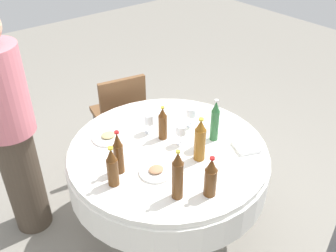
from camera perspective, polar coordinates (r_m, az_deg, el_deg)
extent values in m
plane|color=gray|center=(3.00, 0.00, -14.67)|extent=(10.00, 10.00, 0.00)
cylinder|color=white|center=(2.51, 0.00, -3.69)|extent=(1.32, 1.32, 0.04)
cylinder|color=white|center=(2.59, 0.00, -5.98)|extent=(1.35, 1.35, 0.22)
cylinder|color=slate|center=(2.83, 0.00, -11.44)|extent=(0.14, 0.14, 0.48)
cylinder|color=slate|center=(2.99, 0.00, -14.48)|extent=(0.56, 0.56, 0.03)
cylinder|color=#593314|center=(2.54, -0.80, -0.16)|extent=(0.06, 0.06, 0.18)
cone|color=#593314|center=(2.48, -0.82, 2.11)|extent=(0.05, 0.05, 0.06)
cylinder|color=gold|center=(2.46, -0.83, 2.81)|extent=(0.03, 0.03, 0.01)
cylinder|color=#593314|center=(2.27, -7.42, -4.89)|extent=(0.06, 0.06, 0.19)
cone|color=#593314|center=(2.19, -7.68, -2.00)|extent=(0.05, 0.05, 0.09)
cylinder|color=red|center=(2.16, -7.78, -0.94)|extent=(0.03, 0.03, 0.01)
cylinder|color=#593314|center=(2.12, 6.39, -8.43)|extent=(0.07, 0.07, 0.17)
cone|color=#593314|center=(2.04, 6.61, -5.82)|extent=(0.06, 0.06, 0.08)
cylinder|color=red|center=(2.01, 6.69, -4.86)|extent=(0.03, 0.03, 0.01)
cylinder|color=#593314|center=(2.07, 1.44, -8.19)|extent=(0.06, 0.06, 0.24)
cone|color=#593314|center=(1.97, 1.51, -4.84)|extent=(0.06, 0.06, 0.07)
cylinder|color=gold|center=(1.95, 1.52, -3.90)|extent=(0.02, 0.02, 0.01)
cylinder|color=#8C5619|center=(2.35, 4.81, -2.80)|extent=(0.07, 0.07, 0.22)
cone|color=#8C5619|center=(2.27, 4.98, 0.15)|extent=(0.06, 0.06, 0.07)
cylinder|color=gold|center=(2.25, 5.03, 1.02)|extent=(0.03, 0.03, 0.01)
cylinder|color=#2D6B38|center=(2.54, 7.03, 0.11)|extent=(0.06, 0.06, 0.22)
cone|color=#2D6B38|center=(2.46, 7.26, 2.97)|extent=(0.05, 0.05, 0.07)
cylinder|color=silver|center=(2.44, 7.33, 3.81)|extent=(0.03, 0.03, 0.01)
cylinder|color=#593314|center=(2.20, -8.32, -6.89)|extent=(0.07, 0.07, 0.18)
cone|color=#593314|center=(2.12, -8.59, -4.28)|extent=(0.06, 0.06, 0.08)
cylinder|color=gold|center=(2.09, -8.69, -3.32)|extent=(0.03, 0.03, 0.01)
cylinder|color=white|center=(2.72, 3.41, 0.05)|extent=(0.06, 0.06, 0.00)
cylinder|color=white|center=(2.69, 3.44, 0.81)|extent=(0.01, 0.01, 0.08)
cylinder|color=white|center=(2.65, 3.50, 2.12)|extent=(0.07, 0.07, 0.06)
cylinder|color=maroon|center=(2.66, 3.48, 1.80)|extent=(0.06, 0.06, 0.03)
cylinder|color=white|center=(2.51, 4.96, -3.27)|extent=(0.06, 0.06, 0.00)
cylinder|color=white|center=(2.48, 5.00, -2.50)|extent=(0.01, 0.01, 0.08)
cylinder|color=white|center=(2.44, 5.09, -1.00)|extent=(0.07, 0.07, 0.08)
cylinder|color=white|center=(2.53, 1.95, -2.68)|extent=(0.06, 0.06, 0.00)
cylinder|color=white|center=(2.51, 1.97, -1.94)|extent=(0.01, 0.01, 0.08)
cylinder|color=white|center=(2.47, 2.00, -0.62)|extent=(0.07, 0.07, 0.06)
cylinder|color=white|center=(2.65, -2.86, -0.90)|extent=(0.06, 0.06, 0.00)
cylinder|color=white|center=(2.63, -2.88, -0.24)|extent=(0.01, 0.01, 0.07)
cylinder|color=white|center=(2.59, -2.92, 1.06)|extent=(0.07, 0.07, 0.07)
cylinder|color=gold|center=(2.60, -2.91, 0.69)|extent=(0.06, 0.06, 0.03)
cylinder|color=white|center=(2.30, -1.81, -6.92)|extent=(0.21, 0.21, 0.02)
ellipsoid|color=tan|center=(2.29, -1.81, -6.57)|extent=(0.09, 0.08, 0.02)
cylinder|color=white|center=(2.61, -8.96, -1.69)|extent=(0.22, 0.22, 0.02)
ellipsoid|color=tan|center=(2.60, -9.00, -1.37)|extent=(0.10, 0.09, 0.02)
cube|color=silver|center=(2.40, 8.20, -5.38)|extent=(0.17, 0.10, 0.00)
cube|color=silver|center=(2.87, -1.22, 2.14)|extent=(0.18, 0.07, 0.00)
cube|color=silver|center=(2.85, 3.85, 1.79)|extent=(0.16, 0.11, 0.00)
cube|color=white|center=(2.54, 11.67, -3.11)|extent=(0.20, 0.20, 0.02)
cylinder|color=#4C3F33|center=(2.91, -20.91, -7.62)|extent=(0.26, 0.26, 0.85)
cube|color=brown|center=(3.44, -7.62, 1.91)|extent=(0.47, 0.47, 0.04)
cube|color=brown|center=(3.18, -6.77, 3.60)|extent=(0.40, 0.12, 0.42)
cylinder|color=gray|center=(3.74, -5.83, 0.69)|extent=(0.03, 0.03, 0.43)
cylinder|color=gray|center=(3.66, -10.76, -0.63)|extent=(0.03, 0.03, 0.43)
cylinder|color=gray|center=(3.48, -3.74, -2.03)|extent=(0.03, 0.03, 0.43)
cylinder|color=gray|center=(3.39, -9.01, -3.53)|extent=(0.03, 0.03, 0.43)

